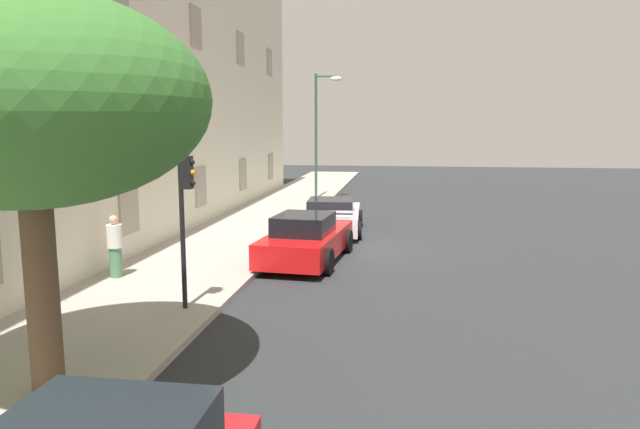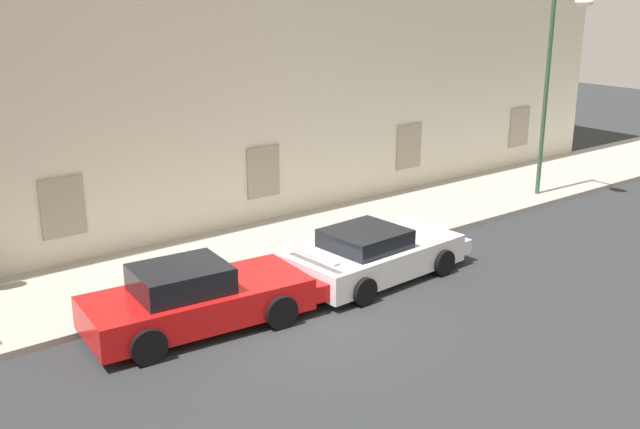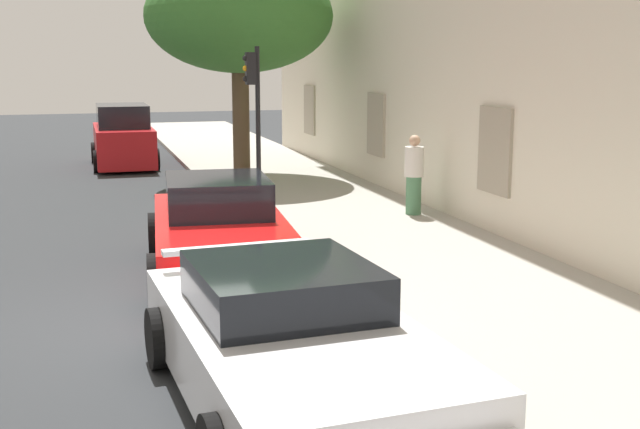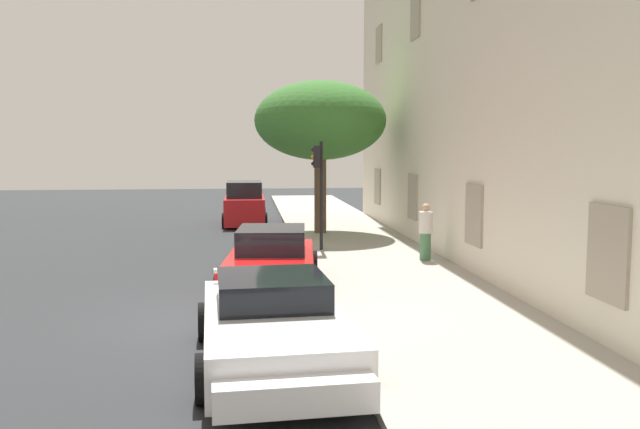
# 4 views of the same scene
# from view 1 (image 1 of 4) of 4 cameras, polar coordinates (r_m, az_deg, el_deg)

# --- Properties ---
(ground_plane) EXTENTS (80.00, 80.00, 0.00)m
(ground_plane) POSITION_cam_1_polar(r_m,az_deg,el_deg) (18.60, 2.76, -3.33)
(ground_plane) COLOR #2B2D30
(sidewalk) EXTENTS (60.00, 3.99, 0.14)m
(sidewalk) POSITION_cam_1_polar(r_m,az_deg,el_deg) (19.38, -9.10, -2.74)
(sidewalk) COLOR #A8A399
(sidewalk) RESTS_ON ground
(building_facade) EXTENTS (36.69, 5.00, 12.92)m
(building_facade) POSITION_cam_1_polar(r_m,az_deg,el_deg) (20.85, -21.17, 15.30)
(building_facade) COLOR beige
(building_facade) RESTS_ON ground
(sportscar_red_lead) EXTENTS (5.14, 2.41, 1.42)m
(sportscar_red_lead) POSITION_cam_1_polar(r_m,az_deg,el_deg) (16.80, -1.19, -2.44)
(sportscar_red_lead) COLOR red
(sportscar_red_lead) RESTS_ON ground
(sportscar_yellow_flank) EXTENTS (4.88, 2.46, 1.28)m
(sportscar_yellow_flank) POSITION_cam_1_polar(r_m,az_deg,el_deg) (21.42, 1.18, -0.18)
(sportscar_yellow_flank) COLOR white
(sportscar_yellow_flank) RESTS_ON ground
(tree_near_kerb) EXTENTS (4.74, 4.74, 5.49)m
(tree_near_kerb) POSITION_cam_1_polar(r_m,az_deg,el_deg) (8.51, -27.01, 9.94)
(tree_near_kerb) COLOR brown
(tree_near_kerb) RESTS_ON sidewalk
(traffic_light) EXTENTS (0.22, 0.36, 3.27)m
(traffic_light) POSITION_cam_1_polar(r_m,az_deg,el_deg) (11.92, -13.24, 1.30)
(traffic_light) COLOR black
(traffic_light) RESTS_ON sidewalk
(street_lamp) EXTENTS (0.44, 1.42, 6.45)m
(street_lamp) POSITION_cam_1_polar(r_m,az_deg,el_deg) (30.19, 0.34, 9.91)
(street_lamp) COLOR #2D5138
(street_lamp) RESTS_ON sidewalk
(pedestrian_admiring) EXTENTS (0.53, 0.53, 1.57)m
(pedestrian_admiring) POSITION_cam_1_polar(r_m,az_deg,el_deg) (15.20, -19.69, -2.97)
(pedestrian_admiring) COLOR #4C7F59
(pedestrian_admiring) RESTS_ON sidewalk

